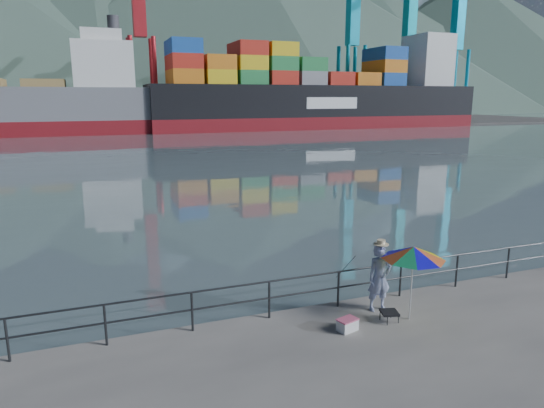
# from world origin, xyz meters

# --- Properties ---
(harbor_water) EXTENTS (500.00, 280.00, 0.00)m
(harbor_water) POSITION_xyz_m (0.00, 130.00, 0.00)
(harbor_water) COLOR slate
(harbor_water) RESTS_ON ground
(far_dock) EXTENTS (200.00, 40.00, 0.40)m
(far_dock) POSITION_xyz_m (10.00, 93.00, 0.00)
(far_dock) COLOR #514F4C
(far_dock) RESTS_ON ground
(guardrail) EXTENTS (22.00, 0.06, 1.03)m
(guardrail) POSITION_xyz_m (0.00, 1.70, 0.52)
(guardrail) COLOR #2D3033
(guardrail) RESTS_ON ground
(mountains) EXTENTS (600.00, 332.80, 80.00)m
(mountains) POSITION_xyz_m (38.82, 207.75, 35.55)
(mountains) COLOR #385147
(mountains) RESTS_ON ground
(port_cranes) EXTENTS (116.00, 28.00, 38.40)m
(port_cranes) POSITION_xyz_m (31.00, 84.00, 16.00)
(port_cranes) COLOR #CC522C
(port_cranes) RESTS_ON ground
(container_stacks) EXTENTS (58.00, 5.40, 7.80)m
(container_stacks) POSITION_xyz_m (36.16, 93.43, 3.19)
(container_stacks) COLOR red
(container_stacks) RESTS_ON ground
(fisherman) EXTENTS (0.69, 0.48, 1.81)m
(fisherman) POSITION_xyz_m (1.91, 1.13, 0.91)
(fisherman) COLOR #304585
(fisherman) RESTS_ON ground
(beach_umbrella) EXTENTS (1.97, 1.97, 1.95)m
(beach_umbrella) POSITION_xyz_m (2.36, 0.36, 1.78)
(beach_umbrella) COLOR white
(beach_umbrella) RESTS_ON ground
(folding_stool) EXTENTS (0.51, 0.51, 0.27)m
(folding_stool) POSITION_xyz_m (1.79, 0.43, 0.15)
(folding_stool) COLOR black
(folding_stool) RESTS_ON ground
(cooler_bag) EXTENTS (0.54, 0.43, 0.27)m
(cooler_bag) POSITION_xyz_m (0.55, 0.38, 0.14)
(cooler_bag) COLOR silver
(cooler_bag) RESTS_ON ground
(fishing_rod) EXTENTS (0.46, 1.81, 1.31)m
(fishing_rod) POSITION_xyz_m (1.46, 2.18, 0.00)
(fishing_rod) COLOR black
(fishing_rod) RESTS_ON ground
(bulk_carrier) EXTENTS (51.08, 8.84, 14.50)m
(bulk_carrier) POSITION_xyz_m (-16.40, 74.73, 4.13)
(bulk_carrier) COLOR maroon
(bulk_carrier) RESTS_ON ground
(container_ship) EXTENTS (63.30, 10.55, 18.10)m
(container_ship) POSITION_xyz_m (37.82, 74.83, 5.81)
(container_ship) COLOR maroon
(container_ship) RESTS_ON ground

